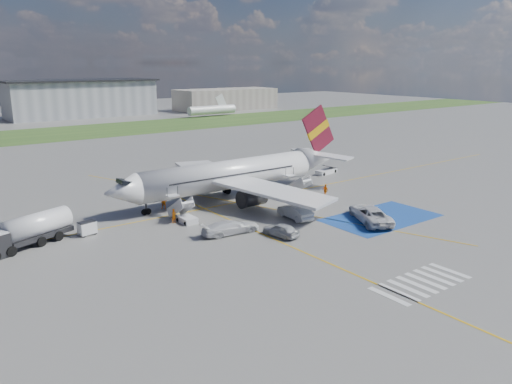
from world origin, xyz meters
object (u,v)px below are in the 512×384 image
Objects in this scene: gpu_cart at (87,229)px; car_silver_b at (295,211)px; fuel_tanker at (28,234)px; airliner at (237,173)px; belt_loader at (326,172)px; van_white_b at (231,225)px; van_white_a at (370,211)px; car_silver_a at (281,230)px.

car_silver_b is at bearing -32.50° from gpu_cart.
car_silver_b is (27.70, -9.12, -0.47)m from fuel_tanker.
car_silver_b is (0.06, -12.00, -2.53)m from airliner.
car_silver_b is (-20.60, -15.61, 0.51)m from belt_loader.
car_silver_b is (21.80, -8.97, 0.18)m from gpu_cart.
van_white_b is at bearing 5.39° from car_silver_b.
airliner is at bearing -30.65° from van_white_b.
belt_loader is 0.77× the size of van_white_a.
car_silver_a is at bearing 41.30° from car_silver_b.
car_silver_b is at bearing -38.49° from fuel_tanker.
gpu_cart is 23.58m from car_silver_b.
car_silver_a is 5.46m from van_white_b.
airliner is at bearing -41.96° from van_white_a.
gpu_cart is at bearing 61.47° from van_white_b.
belt_loader is 0.99× the size of van_white_b.
fuel_tanker is at bearing -12.47° from car_silver_b.
gpu_cart is 0.40× the size of belt_loader.
airliner reaches higher than van_white_b.
airliner is 7.05× the size of car_silver_b.
car_silver_b reaches higher than gpu_cart.
van_white_b is (18.51, -9.06, -0.36)m from fuel_tanker.
gpu_cart is at bearing -16.62° from car_silver_b.
fuel_tanker reaches higher than car_silver_b.
airliner is at bearing -14.31° from fuel_tanker.
van_white_a is (-14.25, -21.63, 0.85)m from belt_loader.
car_silver_a is at bearing -153.98° from belt_loader.
car_silver_b is 8.76m from van_white_a.
van_white_b reaches higher than belt_loader.
fuel_tanker is 25.81m from car_silver_a.
airliner is 8.75× the size of car_silver_a.
car_silver_b is at bearing -89.70° from airliner.
belt_loader is 25.85m from car_silver_b.
gpu_cart is 0.47× the size of car_silver_a.
car_silver_a is (-5.33, -15.86, -2.68)m from airliner.
van_white_b is at bearing -127.37° from airliner.
car_silver_b is at bearing -153.65° from belt_loader.
van_white_a reaches higher than van_white_b.
car_silver_a is 0.81× the size of car_silver_b.
car_silver_b is at bearing -15.02° from van_white_a.
belt_loader is 25.92m from van_white_a.
van_white_b is at bearing 7.09° from van_white_a.
van_white_a is at bearing -70.41° from airliner.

